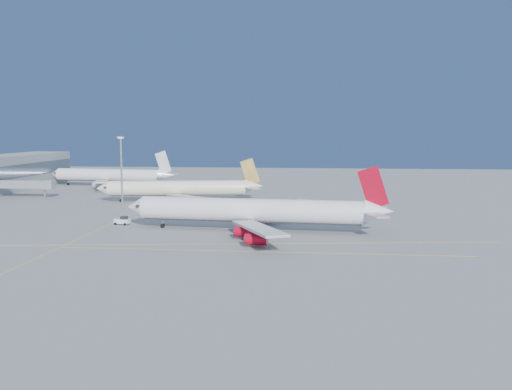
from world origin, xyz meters
name	(u,v)px	position (x,y,z in m)	size (l,w,h in m)	color
ground	(246,239)	(0.00, 0.00, 0.00)	(500.00, 500.00, 0.00)	slate
jet_bridge	(27,184)	(-93.11, 72.00, 5.17)	(23.60, 3.60, 6.90)	gray
taxiway_lines	(192,233)	(-14.71, 6.34, 0.01)	(118.86, 140.00, 0.02)	yellow
airliner_virgin	(256,211)	(1.15, 10.94, 5.20)	(69.94, 62.63, 17.25)	white
airliner_etihad	(181,188)	(-32.33, 67.98, 4.79)	(60.16, 55.00, 15.74)	beige
airliner_third	(111,175)	(-77.13, 118.70, 5.02)	(61.86, 56.66, 16.59)	white
pushback_tug	(122,221)	(-36.38, 16.75, 1.08)	(4.39, 3.04, 2.32)	white
light_mast	(121,165)	(-49.81, 55.34, 14.01)	(2.05, 2.05, 23.73)	gray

